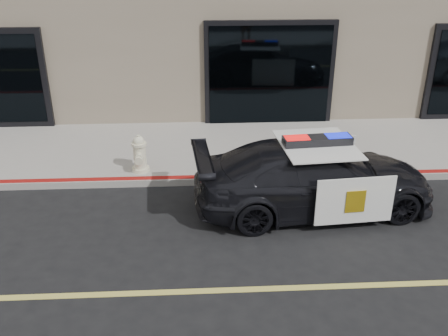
{
  "coord_description": "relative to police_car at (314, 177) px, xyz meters",
  "views": [
    {
      "loc": [
        -2.9,
        -5.98,
        4.87
      ],
      "look_at": [
        -2.46,
        2.2,
        1.0
      ],
      "focal_mm": 40.0,
      "sensor_mm": 36.0,
      "label": 1
    }
  ],
  "objects": [
    {
      "name": "sidewalk_n",
      "position": [
        0.73,
        2.85,
        -0.6
      ],
      "size": [
        60.0,
        3.5,
        0.15
      ],
      "primitive_type": "cube",
      "color": "gray",
      "rests_on": "ground"
    },
    {
      "name": "police_car",
      "position": [
        0.0,
        0.0,
        0.0
      ],
      "size": [
        2.63,
        4.89,
        1.5
      ],
      "color": "black",
      "rests_on": "ground"
    },
    {
      "name": "ground",
      "position": [
        0.73,
        -2.4,
        -0.67
      ],
      "size": [
        120.0,
        120.0,
        0.0
      ],
      "primitive_type": "plane",
      "color": "black",
      "rests_on": "ground"
    },
    {
      "name": "fire_hydrant",
      "position": [
        -3.46,
        1.54,
        -0.13
      ],
      "size": [
        0.38,
        0.52,
        0.83
      ],
      "color": "#F2F1C5",
      "rests_on": "sidewalk_n"
    }
  ]
}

